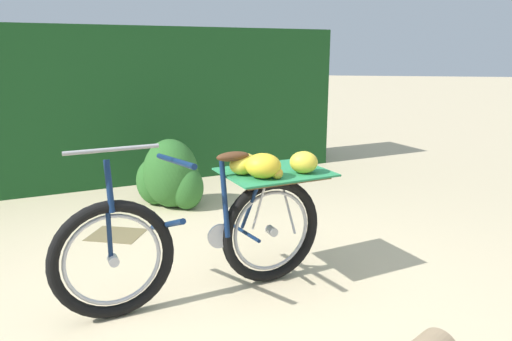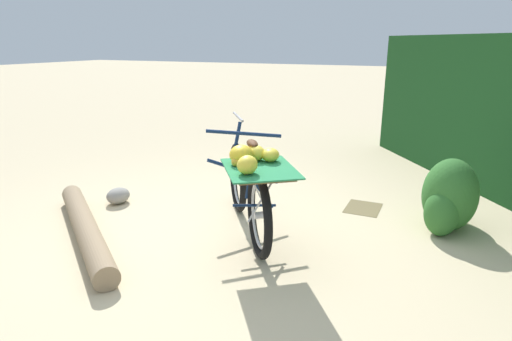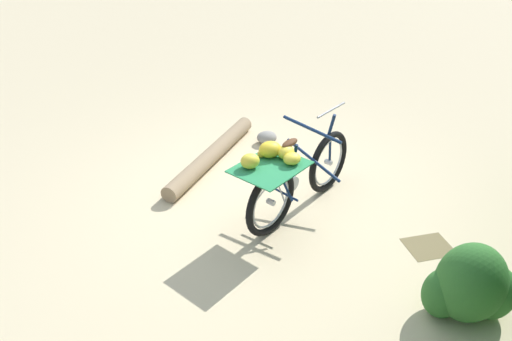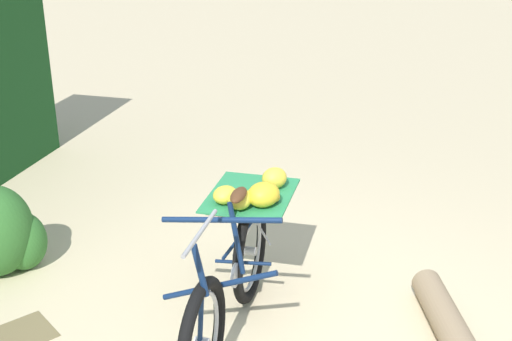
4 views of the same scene
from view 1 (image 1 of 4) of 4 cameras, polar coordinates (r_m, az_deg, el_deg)
The scene contains 5 objects.
ground_plane at distance 2.93m, azimuth -3.90°, elevation -17.86°, with size 60.00×60.00×0.00m, color beige.
foliage_hedge at distance 6.09m, azimuth -17.71°, elevation 7.44°, with size 5.85×0.90×1.83m, color #19471E.
bicycle at distance 3.05m, azimuth -4.96°, elevation -6.43°, with size 1.61×1.30×1.03m.
shrub_cluster at distance 4.90m, azimuth -10.27°, elevation -0.81°, with size 0.74×0.50×0.70m.
leaf_litter_patch at distance 4.35m, azimuth -16.38°, elevation -7.36°, with size 0.44×0.36×0.01m, color olive.
Camera 1 is at (0.62, -2.41, 1.55)m, focal length 33.42 mm.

